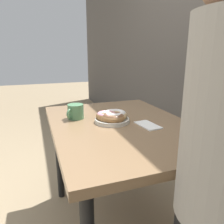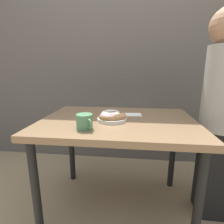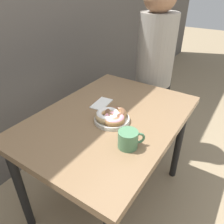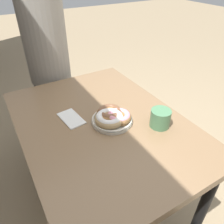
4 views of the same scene
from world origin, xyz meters
The scene contains 6 objects.
ground_plane centered at (0.00, 0.00, 0.00)m, with size 14.00×14.00×0.00m, color #937F60.
dining_table centered at (0.00, 0.32, 0.64)m, with size 1.06×0.76×0.72m.
donut_plate centered at (-0.04, 0.27, 0.76)m, with size 0.20×0.20×0.06m.
coffee_mug centered at (-0.17, 0.09, 0.77)m, with size 0.11×0.11×0.09m.
person_figure centered at (0.71, 0.35, 0.74)m, with size 0.34×0.28×1.42m.
napkin centered at (0.09, 0.44, 0.73)m, with size 0.16×0.10×0.01m.
Camera 4 is at (-0.77, 0.70, 1.38)m, focal length 35.00 mm.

